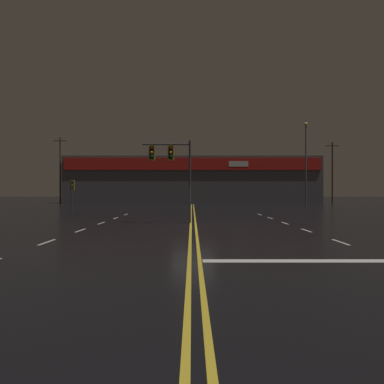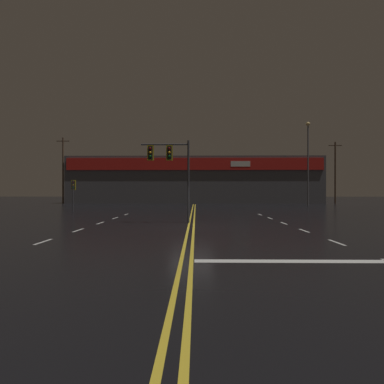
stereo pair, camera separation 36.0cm
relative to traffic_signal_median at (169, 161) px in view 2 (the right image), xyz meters
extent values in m
plane|color=black|center=(1.47, -1.91, -4.03)|extent=(200.00, 200.00, 0.00)
cube|color=gold|center=(1.32, -1.91, -4.02)|extent=(0.12, 60.00, 0.01)
cube|color=gold|center=(1.62, -1.91, -4.02)|extent=(0.12, 60.00, 0.01)
cube|color=silver|center=(-4.43, -7.31, -4.02)|extent=(0.12, 1.40, 0.01)
cube|color=silver|center=(-4.43, -3.71, -4.02)|extent=(0.12, 1.40, 0.01)
cube|color=silver|center=(-4.43, -0.11, -4.02)|extent=(0.12, 1.40, 0.01)
cube|color=silver|center=(-4.43, 3.49, -4.02)|extent=(0.12, 1.40, 0.01)
cube|color=silver|center=(-4.43, 7.09, -4.02)|extent=(0.12, 1.40, 0.01)
cube|color=silver|center=(7.38, -7.31, -4.02)|extent=(0.12, 1.40, 0.01)
cube|color=silver|center=(7.38, -3.71, -4.02)|extent=(0.12, 1.40, 0.01)
cube|color=silver|center=(7.38, -0.11, -4.02)|extent=(0.12, 1.40, 0.01)
cube|color=silver|center=(7.38, 3.49, -4.02)|extent=(0.12, 1.40, 0.01)
cube|color=silver|center=(7.38, 7.09, -4.02)|extent=(0.12, 1.40, 0.01)
cylinder|color=#38383D|center=(1.26, 0.01, -1.36)|extent=(0.14, 0.14, 5.33)
cylinder|color=#38383D|center=(-0.27, 0.01, 1.06)|extent=(3.07, 0.10, 0.10)
cube|color=black|center=(0.03, 0.01, 0.52)|extent=(0.28, 0.24, 0.84)
cube|color=gold|center=(0.03, 0.01, 0.52)|extent=(0.42, 0.08, 0.99)
sphere|color=#500705|center=(0.03, -0.14, 0.77)|extent=(0.17, 0.17, 0.17)
sphere|color=orange|center=(0.03, -0.14, 0.52)|extent=(0.17, 0.17, 0.17)
sphere|color=#084513|center=(0.03, -0.14, 0.26)|extent=(0.17, 0.17, 0.17)
cube|color=black|center=(-1.20, 0.01, 0.52)|extent=(0.28, 0.24, 0.84)
cube|color=gold|center=(-1.20, 0.01, 0.52)|extent=(0.42, 0.08, 0.99)
sphere|color=#500705|center=(-1.20, -0.14, 0.77)|extent=(0.17, 0.17, 0.17)
sphere|color=orange|center=(-1.20, -0.14, 0.52)|extent=(0.17, 0.17, 0.17)
sphere|color=#084513|center=(-1.20, -0.14, 0.26)|extent=(0.17, 0.17, 0.17)
cylinder|color=#38383D|center=(-10.52, 10.28, -2.45)|extent=(0.13, 0.13, 3.15)
cube|color=black|center=(-10.52, 10.46, -1.35)|extent=(0.28, 0.24, 0.84)
cube|color=gold|center=(-10.52, 10.46, -1.35)|extent=(0.42, 0.08, 0.99)
sphere|color=#500705|center=(-10.52, 10.30, -1.10)|extent=(0.17, 0.17, 0.17)
sphere|color=orange|center=(-10.52, 10.30, -1.35)|extent=(0.17, 0.17, 0.17)
sphere|color=#084513|center=(-10.52, 10.30, -1.60)|extent=(0.17, 0.17, 0.17)
cylinder|color=#59595E|center=(17.69, 23.42, 1.71)|extent=(0.20, 0.20, 11.48)
sphere|color=#F9D17A|center=(17.69, 23.42, 7.62)|extent=(0.56, 0.56, 0.56)
cube|color=#4C4C51|center=(1.47, 35.13, -0.04)|extent=(43.36, 10.00, 7.97)
cube|color=red|center=(1.47, 30.03, 2.55)|extent=(42.49, 0.20, 1.99)
cube|color=white|center=(9.06, 29.98, 2.55)|extent=(3.20, 0.16, 0.90)
cylinder|color=#4C3828|center=(-20.70, 30.79, 1.54)|extent=(0.26, 0.26, 11.13)
cube|color=#4C3828|center=(-20.70, 30.79, 6.50)|extent=(2.20, 0.12, 0.12)
cylinder|color=#4C3828|center=(24.94, 30.79, 1.12)|extent=(0.26, 0.26, 10.29)
cube|color=#4C3828|center=(24.94, 30.79, 5.66)|extent=(2.20, 0.12, 0.12)
camera|label=1|loc=(1.40, -19.32, -1.98)|focal=28.00mm
camera|label=2|loc=(1.76, -19.32, -1.98)|focal=28.00mm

